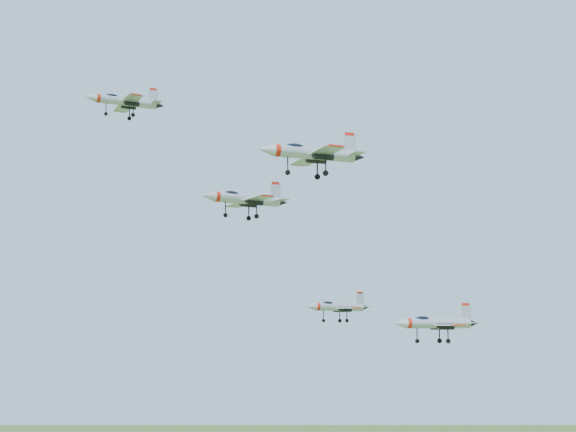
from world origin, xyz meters
name	(u,v)px	position (x,y,z in m)	size (l,w,h in m)	color
jet_lead	(124,101)	(-17.22, 13.26, 151.96)	(11.73, 9.66, 3.14)	#AEB4BB
jet_left_high	(244,199)	(-2.54, 2.51, 137.01)	(13.17, 10.95, 3.52)	#AEB4BB
jet_right_high	(311,153)	(-0.26, -14.35, 140.16)	(13.82, 11.38, 3.70)	#AEB4BB
jet_left_low	(337,307)	(12.18, 4.01, 122.57)	(10.60, 8.79, 2.83)	#AEB4BB
jet_right_low	(435,323)	(16.46, -14.43, 120.17)	(11.81, 9.78, 3.16)	#AEB4BB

